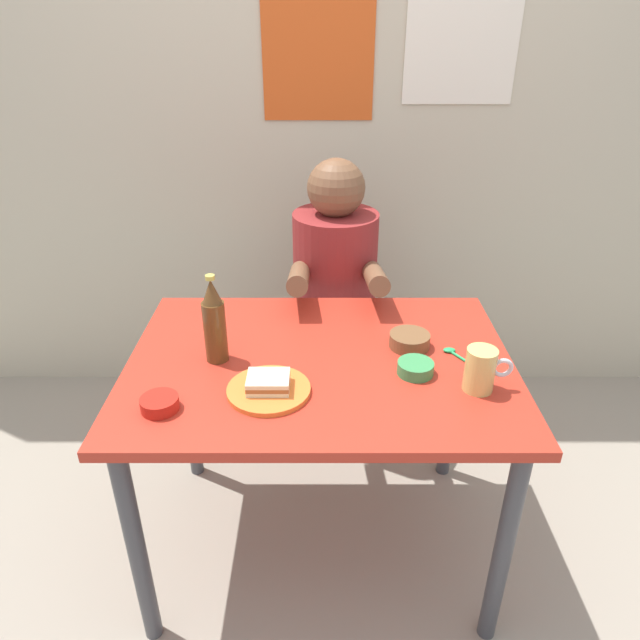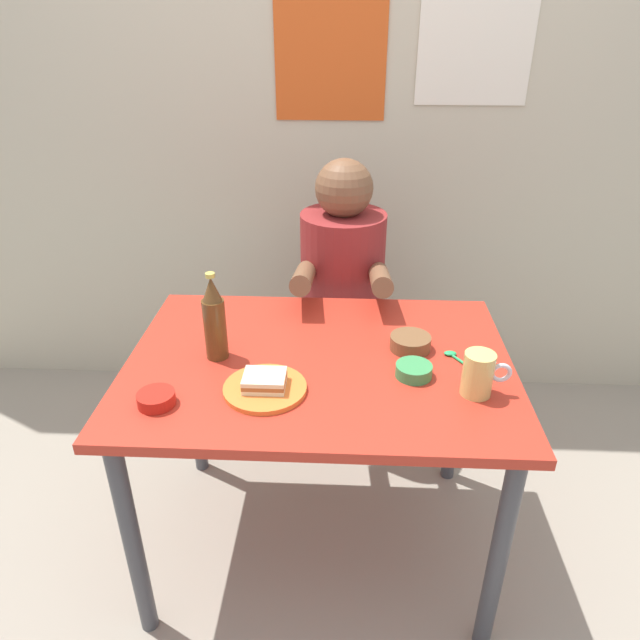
# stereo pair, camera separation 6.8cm
# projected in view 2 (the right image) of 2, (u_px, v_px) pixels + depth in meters

# --- Properties ---
(ground_plane) EXTENTS (6.00, 6.00, 0.00)m
(ground_plane) POSITION_uv_depth(u_px,v_px,m) (319.00, 539.00, 2.00)
(ground_plane) COLOR gray
(wall_back) EXTENTS (4.40, 0.09, 2.60)m
(wall_back) POSITION_uv_depth(u_px,v_px,m) (332.00, 102.00, 2.31)
(wall_back) COLOR #BCB299
(wall_back) RESTS_ON ground
(dining_table) EXTENTS (1.10, 0.80, 0.74)m
(dining_table) POSITION_uv_depth(u_px,v_px,m) (319.00, 386.00, 1.69)
(dining_table) COLOR #B72D1E
(dining_table) RESTS_ON ground
(stool) EXTENTS (0.34, 0.34, 0.45)m
(stool) POSITION_uv_depth(u_px,v_px,m) (341.00, 359.00, 2.39)
(stool) COLOR #4C4C51
(stool) RESTS_ON ground
(person_seated) EXTENTS (0.33, 0.56, 0.72)m
(person_seated) POSITION_uv_depth(u_px,v_px,m) (342.00, 267.00, 2.18)
(person_seated) COLOR maroon
(person_seated) RESTS_ON stool
(plate_orange) EXTENTS (0.22, 0.22, 0.01)m
(plate_orange) POSITION_uv_depth(u_px,v_px,m) (265.00, 388.00, 1.51)
(plate_orange) COLOR orange
(plate_orange) RESTS_ON dining_table
(sandwich) EXTENTS (0.11, 0.09, 0.04)m
(sandwich) POSITION_uv_depth(u_px,v_px,m) (265.00, 381.00, 1.50)
(sandwich) COLOR beige
(sandwich) RESTS_ON plate_orange
(beer_mug) EXTENTS (0.13, 0.08, 0.12)m
(beer_mug) POSITION_uv_depth(u_px,v_px,m) (479.00, 374.00, 1.47)
(beer_mug) COLOR #D1BC66
(beer_mug) RESTS_ON dining_table
(beer_bottle) EXTENTS (0.06, 0.06, 0.26)m
(beer_bottle) POSITION_uv_depth(u_px,v_px,m) (214.00, 320.00, 1.61)
(beer_bottle) COLOR #593819
(beer_bottle) RESTS_ON dining_table
(condiment_bowl_brown) EXTENTS (0.12, 0.12, 0.04)m
(condiment_bowl_brown) POSITION_uv_depth(u_px,v_px,m) (410.00, 342.00, 1.69)
(condiment_bowl_brown) COLOR brown
(condiment_bowl_brown) RESTS_ON dining_table
(sambal_bowl_red) EXTENTS (0.10, 0.10, 0.03)m
(sambal_bowl_red) POSITION_uv_depth(u_px,v_px,m) (156.00, 398.00, 1.45)
(sambal_bowl_red) COLOR #B21E14
(sambal_bowl_red) RESTS_ON dining_table
(dip_bowl_green) EXTENTS (0.10, 0.10, 0.03)m
(dip_bowl_green) POSITION_uv_depth(u_px,v_px,m) (414.00, 370.00, 1.56)
(dip_bowl_green) COLOR #388C4C
(dip_bowl_green) RESTS_ON dining_table
(spoon) EXTENTS (0.08, 0.11, 0.01)m
(spoon) POSITION_uv_depth(u_px,v_px,m) (455.00, 357.00, 1.65)
(spoon) COLOR #26A559
(spoon) RESTS_ON dining_table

